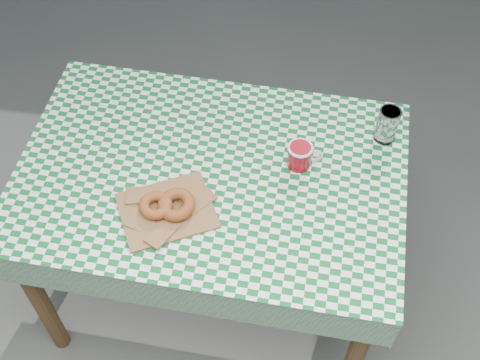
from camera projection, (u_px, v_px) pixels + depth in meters
The scene contains 8 objects.
ground at pixel (175, 270), 2.62m from camera, with size 60.00×60.00×0.00m, color #4E4E49.
table at pixel (214, 237), 2.27m from camera, with size 1.20×0.80×0.75m, color brown.
tablecloth at pixel (210, 173), 1.97m from camera, with size 1.22×0.82×0.01m, color #0E5D24.
paper_bag at pixel (167, 210), 1.88m from camera, with size 0.27×0.22×0.01m, color olive.
bagel_front at pixel (156, 205), 1.86m from camera, with size 0.10×0.10×0.03m, color #96461F.
bagel_back at pixel (176, 205), 1.86m from camera, with size 0.11×0.11×0.04m, color #96431F.
coffee_mug at pixel (300, 156), 1.96m from camera, with size 0.15×0.15×0.08m, color maroon, non-canonical shape.
drinking_glass at pixel (387, 125), 2.01m from camera, with size 0.07×0.07×0.12m, color silver.
Camera 1 is at (0.44, -1.23, 2.31)m, focal length 47.21 mm.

